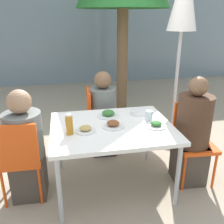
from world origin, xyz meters
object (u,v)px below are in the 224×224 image
person_left (26,149)px  chair_far (97,116)px  bottle (69,125)px  chair_left (19,155)px  closed_umbrella (183,6)px  drinking_cup (149,116)px  person_right (192,135)px  chair_right (193,136)px  person_far (103,116)px  salad_bowl (138,112)px

person_left → chair_far: 1.12m
bottle → chair_left: bearing=174.2°
closed_umbrella → drinking_cup: (-0.62, -0.72, -1.10)m
person_right → closed_umbrella: (0.17, 0.85, 1.31)m
closed_umbrella → bottle: size_ratio=12.14×
chair_right → person_far: person_far is taller
chair_left → salad_bowl: 1.33m
person_left → closed_umbrella: closed_umbrella is taller
chair_far → salad_bowl: size_ratio=4.78×
person_left → drinking_cup: person_left is taller
drinking_cup → salad_bowl: bearing=106.8°
closed_umbrella → chair_far: bearing=179.4°
person_left → person_right: (1.72, -0.09, 0.03)m
person_right → drinking_cup: bearing=-11.9°
chair_right → salad_bowl: 0.66m
chair_right → chair_far: bearing=-34.5°
chair_right → closed_umbrella: 1.57m
chair_far → drinking_cup: size_ratio=8.24×
chair_far → person_far: person_far is taller
person_right → salad_bowl: bearing=-28.2°
person_far → drinking_cup: bearing=31.9°
chair_left → chair_right: same height
chair_left → person_right: 1.78m
bottle → salad_bowl: 0.86m
chair_far → drinking_cup: chair_far is taller
chair_far → closed_umbrella: (1.08, -0.01, 1.36)m
chair_right → person_far: (-0.89, 0.73, 0.01)m
person_far → bottle: bearing=-26.1°
chair_right → bottle: bearing=9.4°
chair_left → bottle: (0.49, -0.05, 0.30)m
person_far → chair_left: bearing=-47.6°
person_right → person_far: size_ratio=1.07×
person_right → person_far: (-0.83, 0.81, -0.03)m
person_right → salad_bowl: 0.63m
bottle → person_left: bearing=163.6°
chair_right → chair_far: same height
person_left → bottle: bearing=-14.9°
chair_right → salad_bowl: size_ratio=4.78×
chair_left → person_right: bearing=1.1°
person_left → drinking_cup: (1.28, 0.04, 0.24)m
chair_far → salad_bowl: (0.40, -0.54, 0.23)m
chair_left → person_far: (0.94, 0.80, 0.01)m
chair_left → chair_far: bearing=46.0°
chair_far → bottle: 1.02m
chair_left → chair_right: bearing=3.4°
chair_far → drinking_cup: 0.90m
person_far → salad_bowl: size_ratio=6.12×
person_left → salad_bowl: (1.22, 0.24, 0.21)m
closed_umbrella → person_far: bearing=-177.6°
salad_bowl → bottle: bearing=-155.1°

